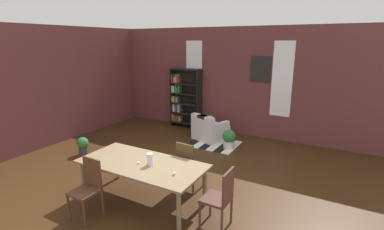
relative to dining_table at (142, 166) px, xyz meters
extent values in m
plane|color=#3D2511|center=(-0.03, 0.61, -0.66)|extent=(10.11, 10.11, 0.00)
cube|color=brown|center=(-0.03, 4.45, 0.91)|extent=(8.78, 0.12, 3.14)
cube|color=brown|center=(-3.98, 0.61, 0.91)|extent=(0.12, 8.57, 3.14)
cube|color=white|center=(-1.39, 4.38, 1.07)|extent=(0.55, 0.02, 2.04)
cube|color=white|center=(1.33, 4.38, 1.07)|extent=(0.55, 0.02, 2.04)
cube|color=#826B4D|center=(0.00, 0.00, 0.05)|extent=(2.19, 1.04, 0.04)
cylinder|color=#826B4D|center=(-1.00, -0.42, -0.32)|extent=(0.07, 0.07, 0.69)
cylinder|color=#826B4D|center=(1.00, -0.42, -0.32)|extent=(0.07, 0.07, 0.69)
cylinder|color=#826B4D|center=(-1.00, 0.42, -0.32)|extent=(0.07, 0.07, 0.69)
cylinder|color=#826B4D|center=(1.00, 0.42, -0.32)|extent=(0.07, 0.07, 0.69)
cylinder|color=silver|center=(0.18, 0.00, 0.17)|extent=(0.11, 0.11, 0.20)
cylinder|color=silver|center=(-0.02, -0.06, 0.08)|extent=(0.04, 0.04, 0.03)
cylinder|color=silver|center=(0.73, -0.12, 0.09)|extent=(0.04, 0.04, 0.05)
cube|color=#52311E|center=(-0.49, -0.82, -0.21)|extent=(0.41, 0.41, 0.04)
cube|color=#52311E|center=(-0.49, -0.63, 0.04)|extent=(0.38, 0.04, 0.50)
cylinder|color=#52311E|center=(-0.68, -0.99, -0.45)|extent=(0.04, 0.04, 0.43)
cylinder|color=#52311E|center=(-0.32, -1.00, -0.45)|extent=(0.04, 0.04, 0.43)
cylinder|color=#52311E|center=(-0.67, -0.63, -0.45)|extent=(0.04, 0.04, 0.43)
cylinder|color=#52311E|center=(-0.31, -0.64, -0.45)|extent=(0.04, 0.04, 0.43)
cube|color=#4B371D|center=(0.49, 0.82, -0.21)|extent=(0.43, 0.43, 0.04)
cube|color=#4B371D|center=(0.48, 0.63, 0.04)|extent=(0.38, 0.06, 0.50)
cylinder|color=#4B371D|center=(0.69, 0.98, -0.45)|extent=(0.04, 0.04, 0.43)
cylinder|color=#4B371D|center=(0.33, 1.01, -0.45)|extent=(0.04, 0.04, 0.43)
cylinder|color=#4B371D|center=(0.66, 0.62, -0.45)|extent=(0.04, 0.04, 0.43)
cylinder|color=#4B371D|center=(0.30, 0.65, -0.45)|extent=(0.04, 0.04, 0.43)
cube|color=#513028|center=(1.40, 0.00, -0.21)|extent=(0.40, 0.40, 0.04)
cube|color=#513028|center=(1.58, 0.00, 0.04)|extent=(0.03, 0.38, 0.50)
cylinder|color=#513028|center=(1.22, 0.18, -0.45)|extent=(0.04, 0.04, 0.43)
cylinder|color=#513028|center=(1.22, -0.18, -0.45)|extent=(0.04, 0.04, 0.43)
cylinder|color=#513028|center=(1.58, 0.18, -0.45)|extent=(0.04, 0.04, 0.43)
cylinder|color=#513028|center=(1.58, -0.18, -0.45)|extent=(0.04, 0.04, 0.43)
cube|color=black|center=(-2.07, 4.19, 0.29)|extent=(0.04, 0.31, 1.90)
cube|color=black|center=(-1.10, 4.19, 0.29)|extent=(0.04, 0.31, 1.90)
cube|color=black|center=(-1.59, 4.34, 0.29)|extent=(1.01, 0.01, 1.90)
cube|color=black|center=(-1.59, 4.19, -0.50)|extent=(0.97, 0.31, 0.04)
cube|color=orange|center=(-2.04, 4.19, -0.36)|extent=(0.03, 0.25, 0.24)
cube|color=#8C4C8C|center=(-2.00, 4.19, -0.40)|extent=(0.03, 0.19, 0.18)
cube|color=orange|center=(-1.95, 4.19, -0.39)|extent=(0.03, 0.19, 0.19)
cube|color=#B22D28|center=(-1.92, 4.19, -0.40)|extent=(0.03, 0.26, 0.17)
cube|color=#4C4C51|center=(-1.86, 4.19, -0.38)|extent=(0.05, 0.24, 0.21)
cube|color=#8C4C8C|center=(-1.81, 4.19, -0.41)|extent=(0.03, 0.16, 0.15)
cube|color=gold|center=(-1.77, 4.19, -0.39)|extent=(0.04, 0.22, 0.19)
cube|color=black|center=(-1.59, 4.19, -0.19)|extent=(0.97, 0.31, 0.04)
cube|color=#4C4C51|center=(-2.04, 4.19, -0.07)|extent=(0.03, 0.23, 0.20)
cube|color=white|center=(-1.99, 4.19, -0.04)|extent=(0.05, 0.23, 0.25)
cube|color=#8C4C8C|center=(-1.94, 4.19, -0.06)|extent=(0.03, 0.16, 0.21)
cube|color=#4C4C51|center=(-1.89, 4.19, -0.04)|extent=(0.04, 0.17, 0.25)
cube|color=#284C8C|center=(-1.84, 4.19, -0.03)|extent=(0.03, 0.23, 0.27)
cube|color=white|center=(-1.80, 4.19, -0.05)|extent=(0.03, 0.26, 0.24)
cube|color=#4C4C51|center=(-1.75, 4.19, -0.08)|extent=(0.03, 0.22, 0.18)
cube|color=black|center=(-1.59, 4.19, 0.13)|extent=(0.97, 0.31, 0.04)
cube|color=orange|center=(-2.04, 4.19, 0.24)|extent=(0.03, 0.26, 0.17)
cube|color=gold|center=(-1.99, 4.19, 0.25)|extent=(0.04, 0.26, 0.20)
cube|color=#4C4C51|center=(-1.94, 4.19, 0.24)|extent=(0.04, 0.19, 0.18)
cube|color=gold|center=(-1.89, 4.19, 0.23)|extent=(0.05, 0.17, 0.15)
cube|color=#4C4C51|center=(-1.85, 4.19, 0.25)|extent=(0.03, 0.18, 0.20)
cube|color=black|center=(-1.59, 4.19, 0.45)|extent=(0.97, 0.31, 0.04)
cube|color=white|center=(-2.04, 4.19, 0.57)|extent=(0.03, 0.25, 0.21)
cube|color=white|center=(-1.99, 4.19, 0.57)|extent=(0.04, 0.19, 0.21)
cube|color=#33724C|center=(-1.95, 4.19, 0.55)|extent=(0.03, 0.17, 0.17)
cube|color=#33724C|center=(-1.90, 4.19, 0.60)|extent=(0.04, 0.24, 0.26)
cube|color=#33724C|center=(-1.86, 4.19, 0.55)|extent=(0.03, 0.24, 0.17)
cube|color=#33724C|center=(-1.81, 4.19, 0.59)|extent=(0.05, 0.19, 0.25)
cube|color=black|center=(-1.59, 4.19, 0.76)|extent=(0.97, 0.31, 0.04)
cube|color=#4C4C51|center=(-2.03, 4.19, 0.92)|extent=(0.04, 0.26, 0.27)
cube|color=#B22D28|center=(-2.00, 4.19, 0.88)|extent=(0.03, 0.18, 0.19)
cube|color=orange|center=(-1.94, 4.19, 0.87)|extent=(0.05, 0.23, 0.17)
cube|color=gold|center=(-1.89, 4.19, 0.92)|extent=(0.03, 0.26, 0.27)
cube|color=#33724C|center=(-1.85, 4.19, 0.88)|extent=(0.03, 0.22, 0.20)
cube|color=#B22D28|center=(-1.80, 4.19, 0.89)|extent=(0.04, 0.23, 0.22)
cube|color=black|center=(-1.59, 4.19, 1.22)|extent=(0.97, 0.31, 0.04)
cube|color=silver|center=(-0.38, 3.54, -0.46)|extent=(1.02, 1.02, 0.40)
cube|color=silver|center=(-0.49, 3.24, -0.09)|extent=(0.81, 0.42, 0.35)
cube|color=silver|center=(-0.06, 3.43, -0.19)|extent=(0.36, 0.72, 0.15)
cube|color=silver|center=(-0.70, 3.66, -0.19)|extent=(0.36, 0.72, 0.15)
cube|color=black|center=(-0.49, 3.24, 0.05)|extent=(0.32, 0.25, 0.08)
cylinder|color=#333338|center=(-2.65, 0.95, -0.57)|extent=(0.21, 0.21, 0.19)
sphere|color=#2D6B33|center=(-2.65, 0.95, -0.37)|extent=(0.28, 0.28, 0.28)
cylinder|color=silver|center=(0.37, 3.09, -0.56)|extent=(0.28, 0.28, 0.20)
sphere|color=#2D6B33|center=(0.37, 3.09, -0.32)|extent=(0.34, 0.34, 0.34)
cube|color=black|center=(-0.66, 3.20, -0.66)|extent=(0.22, 1.08, 0.01)
cube|color=white|center=(-0.44, 3.20, -0.66)|extent=(0.22, 1.08, 0.01)
cube|color=black|center=(-0.23, 3.20, -0.66)|extent=(0.22, 1.08, 0.01)
cube|color=white|center=(-0.01, 3.20, -0.66)|extent=(0.22, 1.08, 0.01)
cube|color=black|center=(0.20, 3.20, -0.66)|extent=(0.22, 1.08, 0.01)
cube|color=white|center=(0.42, 3.20, -0.66)|extent=(0.22, 1.08, 0.01)
cube|color=black|center=(0.73, 4.38, 1.32)|extent=(0.56, 0.03, 0.72)
camera|label=1|loc=(2.91, -3.45, 2.08)|focal=26.33mm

